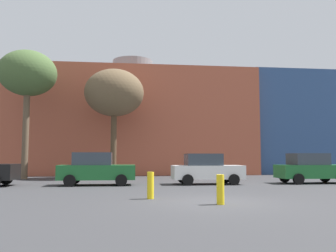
# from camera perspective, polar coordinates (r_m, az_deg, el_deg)

# --- Properties ---
(ground_plane) EXTENTS (200.00, 200.00, 0.00)m
(ground_plane) POSITION_cam_1_polar(r_m,az_deg,el_deg) (12.05, 7.34, -11.96)
(ground_plane) COLOR #38383A
(building_backdrop) EXTENTS (38.69, 13.42, 11.04)m
(building_backdrop) POSITION_cam_1_polar(r_m,az_deg,el_deg) (35.16, -5.74, 0.11)
(building_backdrop) COLOR #B2563D
(building_backdrop) RESTS_ON ground_plane
(parked_car_1) EXTENTS (3.96, 1.95, 1.72)m
(parked_car_1) POSITION_cam_1_polar(r_m,az_deg,el_deg) (19.23, -11.47, -6.75)
(parked_car_1) COLOR #1E662D
(parked_car_1) RESTS_ON ground_plane
(parked_car_2) EXTENTS (3.83, 1.88, 1.66)m
(parked_car_2) POSITION_cam_1_polar(r_m,az_deg,el_deg) (19.65, 6.15, -6.87)
(parked_car_2) COLOR white
(parked_car_2) RESTS_ON ground_plane
(parked_car_3) EXTENTS (3.89, 1.91, 1.69)m
(parked_car_3) POSITION_cam_1_polar(r_m,az_deg,el_deg) (21.79, 21.96, -6.32)
(parked_car_3) COLOR #1E662D
(parked_car_3) RESTS_ON ground_plane
(bare_tree_0) EXTENTS (4.24, 4.24, 7.78)m
(bare_tree_0) POSITION_cam_1_polar(r_m,az_deg,el_deg) (25.90, -8.62, 5.18)
(bare_tree_0) COLOR brown
(bare_tree_0) RESTS_ON ground_plane
(bare_tree_1) EXTENTS (3.88, 3.88, 8.75)m
(bare_tree_1) POSITION_cam_1_polar(r_m,az_deg,el_deg) (26.32, -21.59, 7.68)
(bare_tree_1) COLOR brown
(bare_tree_1) RESTS_ON ground_plane
(bollard_yellow_0) EXTENTS (0.24, 0.24, 0.95)m
(bollard_yellow_0) POSITION_cam_1_polar(r_m,az_deg,el_deg) (12.74, -2.83, -9.49)
(bollard_yellow_0) COLOR yellow
(bollard_yellow_0) RESTS_ON ground_plane
(bollard_yellow_1) EXTENTS (0.24, 0.24, 0.92)m
(bollard_yellow_1) POSITION_cam_1_polar(r_m,az_deg,el_deg) (11.35, 8.40, -10.04)
(bollard_yellow_1) COLOR yellow
(bollard_yellow_1) RESTS_ON ground_plane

